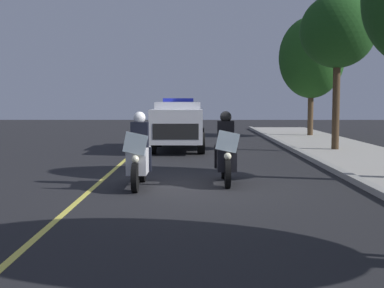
{
  "coord_description": "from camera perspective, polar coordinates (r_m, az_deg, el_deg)",
  "views": [
    {
      "loc": [
        12.14,
        0.05,
        1.99
      ],
      "look_at": [
        -0.8,
        0.0,
        0.9
      ],
      "focal_mm": 49.17,
      "sensor_mm": 36.0,
      "label": 1
    }
  ],
  "objects": [
    {
      "name": "ground_plane",
      "position": [
        12.3,
        -0.02,
        -4.5
      ],
      "size": [
        80.0,
        80.0,
        0.0
      ],
      "primitive_type": "plane",
      "color": "black"
    },
    {
      "name": "curb_strip",
      "position": [
        12.89,
        17.77,
        -3.96
      ],
      "size": [
        48.0,
        0.24,
        0.15
      ],
      "primitive_type": "cube",
      "color": "#9E9B93",
      "rests_on": "ground"
    },
    {
      "name": "lane_stripe_center",
      "position": [
        12.51,
        -10.33,
        -4.4
      ],
      "size": [
        48.0,
        0.12,
        0.01
      ],
      "primitive_type": "cube",
      "color": "#E0D14C",
      "rests_on": "ground"
    },
    {
      "name": "police_motorcycle_lead_left",
      "position": [
        12.06,
        -5.78,
        -1.35
      ],
      "size": [
        2.14,
        0.56,
        1.72
      ],
      "color": "black",
      "rests_on": "ground"
    },
    {
      "name": "police_motorcycle_lead_right",
      "position": [
        12.59,
        3.7,
        -1.08
      ],
      "size": [
        2.14,
        0.56,
        1.72
      ],
      "color": "black",
      "rests_on": "ground"
    },
    {
      "name": "police_suv",
      "position": [
        20.82,
        -1.5,
        2.27
      ],
      "size": [
        4.92,
        2.11,
        2.05
      ],
      "color": "silver",
      "rests_on": "ground"
    },
    {
      "name": "tree_far_back",
      "position": [
        20.98,
        15.52,
        11.66
      ],
      "size": [
        2.84,
        2.84,
        5.88
      ],
      "color": "#42301E",
      "rests_on": "sidewalk_strip"
    },
    {
      "name": "tree_behind_suv",
      "position": [
        28.94,
        12.84,
        9.12
      ],
      "size": [
        3.45,
        3.45,
        6.28
      ],
      "color": "#4C3823",
      "rests_on": "sidewalk_strip"
    }
  ]
}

